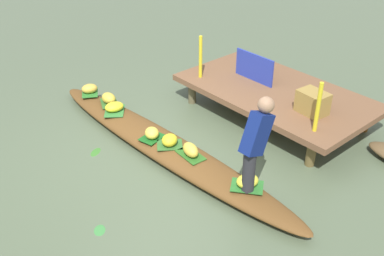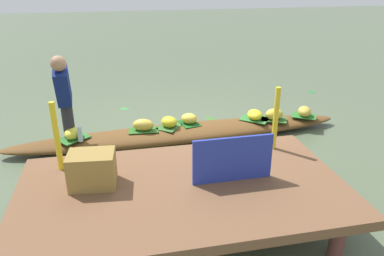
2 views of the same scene
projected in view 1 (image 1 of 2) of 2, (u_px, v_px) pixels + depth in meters
The scene contains 25 objects.
canal_water at pixel (164, 152), 6.90m from camera, with size 40.00×40.00×0.00m, color #505E44.
dock_platform at pixel (275, 93), 7.64m from camera, with size 3.20×1.80×0.49m.
vendor_boat at pixel (163, 146), 6.85m from camera, with size 5.24×0.65×0.22m, color brown.
leaf_mat_0 at pixel (191, 155), 6.43m from camera, with size 0.44×0.24×0.01m, color #2B6220.
banana_bunch_0 at pixel (191, 150), 6.39m from camera, with size 0.31×0.18×0.18m, color gold.
leaf_mat_1 at pixel (90, 93), 8.10m from camera, with size 0.38×0.27×0.01m, color #2A7028.
banana_bunch_1 at pixel (89, 89), 8.06m from camera, with size 0.27×0.21×0.16m, color gold.
leaf_mat_2 at pixel (152, 138), 6.83m from camera, with size 0.35×0.27×0.01m, color #19581C.
banana_bunch_2 at pixel (152, 133), 6.79m from camera, with size 0.25×0.21×0.16m, color yellow.
leaf_mat_3 at pixel (170, 145), 6.66m from camera, with size 0.37×0.29×0.01m, color #33642A.
banana_bunch_3 at pixel (170, 140), 6.62m from camera, with size 0.26×0.22×0.16m, color gold.
leaf_mat_4 at pixel (115, 111), 7.53m from camera, with size 0.43×0.31×0.01m, color #337633.
banana_bunch_4 at pixel (114, 107), 7.50m from camera, with size 0.31×0.23×0.15m, color yellow.
leaf_mat_5 at pixel (109, 103), 7.77m from camera, with size 0.40×0.27×0.01m, color #326025.
banana_bunch_5 at pixel (109, 98), 7.72m from camera, with size 0.28×0.20×0.18m, color gold.
leaf_mat_6 at pixel (247, 186), 5.84m from camera, with size 0.41×0.29×0.01m, color #2A6C29.
banana_bunch_6 at pixel (247, 181), 5.79m from camera, with size 0.29×0.22×0.17m, color yellow.
vendor_person at pixel (256, 141), 5.47m from camera, with size 0.20×0.46×1.23m.
water_bottle at pixel (248, 172), 5.91m from camera, with size 0.07×0.07×0.22m, color silver.
market_banner at pixel (254, 67), 7.80m from camera, with size 0.81×0.03×0.47m, color #2637A0.
railing_post_west at pixel (201, 57), 7.84m from camera, with size 0.06×0.06×0.75m, color yellow.
railing_post_east at pixel (318, 107), 6.30m from camera, with size 0.06×0.06×0.75m, color yellow.
produce_crate at pixel (313, 102), 6.85m from camera, with size 0.44×0.32×0.34m, color olive.
drifting_plant_0 at pixel (100, 230), 5.47m from camera, with size 0.20×0.14×0.01m, color #3A813C.
drifting_plant_2 at pixel (96, 152), 6.90m from camera, with size 0.24×0.12×0.01m, color #387328.
Camera 1 is at (4.58, -3.46, 3.87)m, focal length 42.99 mm.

